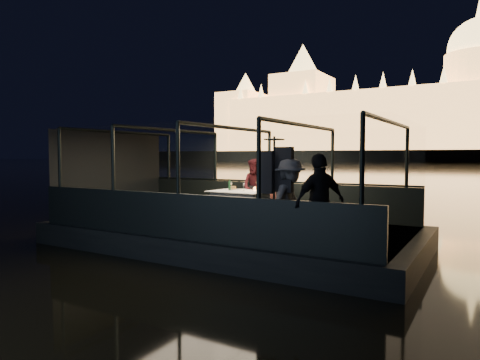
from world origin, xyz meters
The scene contains 29 objects.
river_water centered at (0.00, 80.00, 0.00)m, with size 500.00×500.00×0.00m, color black.
boat_hull centered at (0.00, 0.00, 0.00)m, with size 8.60×4.40×1.00m, color black.
boat_deck centered at (0.00, 0.00, 0.48)m, with size 8.00×4.00×0.04m, color black.
gunwale_port centered at (0.00, 2.00, 0.95)m, with size 8.00×0.08×0.90m, color black.
gunwale_starboard centered at (0.00, -2.00, 0.95)m, with size 8.00×0.08×0.90m, color black.
cabin_glass_port centered at (0.00, 2.00, 2.10)m, with size 8.00×0.02×1.40m, color #99B2B2, non-canonical shape.
cabin_glass_starboard centered at (0.00, -2.00, 2.10)m, with size 8.00×0.02×1.40m, color #99B2B2, non-canonical shape.
cabin_roof_glass centered at (0.00, 0.00, 2.80)m, with size 8.00×4.00×0.02m, color #99B2B2, non-canonical shape.
end_wall_fore centered at (-4.00, 0.00, 1.65)m, with size 0.02×4.00×2.30m, color black, non-canonical shape.
end_wall_aft centered at (4.00, 0.00, 1.65)m, with size 0.02×4.00×2.30m, color black, non-canonical shape.
canopy_ribs centered at (0.00, 0.00, 1.65)m, with size 8.00×4.00×2.30m, color black, non-canonical shape.
embankment centered at (0.00, 210.00, 1.00)m, with size 400.00×140.00×6.00m, color #423D33.
parliament_building centered at (0.00, 175.00, 29.00)m, with size 220.00×32.00×60.00m, color #F2D18C, non-canonical shape.
dining_table_central centered at (-0.11, 0.59, 0.89)m, with size 1.45×1.05×0.77m, color silver.
chair_port_left centered at (-0.21, 1.44, 0.95)m, with size 0.38×0.38×0.81m, color black.
chair_port_right centered at (0.40, 1.36, 0.95)m, with size 0.46×0.46×0.99m, color black.
coat_stand centered at (1.84, -1.46, 1.40)m, with size 0.56×0.45×2.00m, color black, non-canonical shape.
person_woman_coral centered at (0.27, 1.57, 1.25)m, with size 0.56×0.37×1.56m, color #EF6E57.
person_man_maroon centered at (-0.25, 1.64, 1.25)m, with size 0.75×0.58×1.56m, color #3D1116.
passenger_stripe centered at (2.11, -1.35, 1.35)m, with size 1.04×0.59×1.61m, color silver.
passenger_dark centered at (2.80, -1.64, 1.35)m, with size 1.00×0.42×1.69m, color black.
wine_bottle centered at (-0.45, 0.64, 1.42)m, with size 0.06×0.06×0.30m, color #14381E.
bread_basket centered at (-0.53, 0.90, 1.31)m, with size 0.21×0.21×0.08m, color olive.
amber_candle centered at (0.17, 0.84, 1.31)m, with size 0.06×0.06×0.09m, color #FF953F.
plate_near centered at (0.39, 0.56, 1.27)m, with size 0.23×0.23×0.01m, color silver.
plate_far centered at (-0.28, 0.95, 1.27)m, with size 0.23×0.23×0.01m, color silver.
wine_glass_white centered at (-0.40, 0.64, 1.36)m, with size 0.07×0.07×0.21m, color silver, non-canonical shape.
wine_glass_red centered at (0.17, 0.97, 1.36)m, with size 0.07×0.07×0.20m, color silver, non-canonical shape.
wine_glass_empty centered at (-0.01, 0.59, 1.36)m, with size 0.07×0.07×0.20m, color white, non-canonical shape.
Camera 1 is at (5.32, -8.61, 2.15)m, focal length 32.00 mm.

